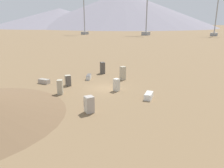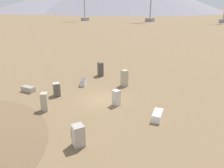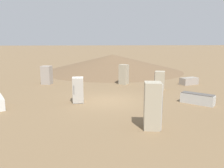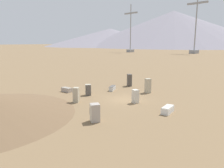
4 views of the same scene
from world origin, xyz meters
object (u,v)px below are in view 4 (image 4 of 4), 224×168
discarded_fridge_6 (76,95)px  discarded_fridge_7 (129,80)px  discarded_fridge_3 (67,90)px  power_pylon_1 (195,35)px  discarded_fridge_4 (168,110)px  power_pylon_2 (130,38)px  discarded_fridge_2 (112,88)px  discarded_fridge_5 (135,96)px  discarded_fridge_8 (148,86)px  discarded_fridge_1 (88,90)px  discarded_fridge_0 (95,113)px

discarded_fridge_6 → discarded_fridge_7: bearing=-27.9°
discarded_fridge_3 → discarded_fridge_7: 9.84m
power_pylon_1 → discarded_fridge_4: size_ratio=17.59×
power_pylon_1 → power_pylon_2: 38.54m
discarded_fridge_6 → discarded_fridge_3: bearing=31.2°
discarded_fridge_2 → discarded_fridge_3: 6.36m
power_pylon_2 → discarded_fridge_3: (-70.76, 89.00, -8.84)m
power_pylon_1 → discarded_fridge_2: (-38.88, 98.91, -10.11)m
discarded_fridge_5 → discarded_fridge_8: 5.44m
power_pylon_2 → discarded_fridge_4: 121.76m
discarded_fridge_1 → discarded_fridge_4: bearing=129.2°
power_pylon_1 → discarded_fridge_3: size_ratio=20.37×
discarded_fridge_3 → discarded_fridge_8: (-7.85, -7.84, 0.67)m
power_pylon_1 → discarded_fridge_4: bearing=116.1°
discarded_fridge_4 → discarded_fridge_0: bearing=-128.4°
discarded_fridge_0 → discarded_fridge_8: size_ratio=0.81×
discarded_fridge_7 → discarded_fridge_6: bearing=-43.9°
discarded_fridge_0 → power_pylon_2: bearing=-22.0°
discarded_fridge_1 → discarded_fridge_6: (-1.75, 2.97, 0.15)m
discarded_fridge_4 → discarded_fridge_7: size_ratio=1.02×
discarded_fridge_2 → discarded_fridge_7: discarded_fridge_7 is taller
power_pylon_1 → discarded_fridge_7: 102.83m
discarded_fridge_6 → discarded_fridge_0: bearing=-148.3°
discarded_fridge_4 → discarded_fridge_8: bearing=127.0°
power_pylon_2 → discarded_fridge_5: 118.40m
discarded_fridge_1 → discarded_fridge_4: discarded_fridge_1 is taller
discarded_fridge_0 → discarded_fridge_4: (-2.95, -6.63, -0.46)m
discarded_fridge_8 → power_pylon_1: bearing=47.5°
discarded_fridge_8 → discarded_fridge_1: bearing=170.8°
discarded_fridge_3 → discarded_fridge_4: 14.73m
discarded_fridge_5 → discarded_fridge_8: (2.19, -4.97, 0.21)m
power_pylon_1 → discarded_fridge_2: bearing=111.5°
discarded_fridge_0 → discarded_fridge_1: 9.56m
discarded_fridge_5 → discarded_fridge_4: bearing=8.2°
discarded_fridge_2 → discarded_fridge_8: 5.07m
discarded_fridge_1 → discarded_fridge_3: bearing=-41.4°
discarded_fridge_2 → discarded_fridge_8: bearing=-2.9°
discarded_fridge_3 → discarded_fridge_6: size_ratio=0.96×
power_pylon_2 → discarded_fridge_2: power_pylon_2 is taller
discarded_fridge_1 → discarded_fridge_4: 11.09m
discarded_fridge_3 → discarded_fridge_7: bearing=-26.9°
power_pylon_1 → discarded_fridge_0: size_ratio=21.22×
discarded_fridge_1 → discarded_fridge_8: (-4.33, -6.76, 0.26)m
discarded_fridge_2 → discarded_fridge_4: bearing=-47.2°
power_pylon_1 → discarded_fridge_8: size_ratio=17.24×
discarded_fridge_2 → discarded_fridge_3: (3.50, 5.31, -0.01)m
power_pylon_1 → discarded_fridge_6: 114.04m
discarded_fridge_5 → discarded_fridge_7: (6.98, -6.46, 0.17)m
discarded_fridge_6 → discarded_fridge_7: discarded_fridge_7 is taller
power_pylon_1 → discarded_fridge_5: size_ratio=21.97×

